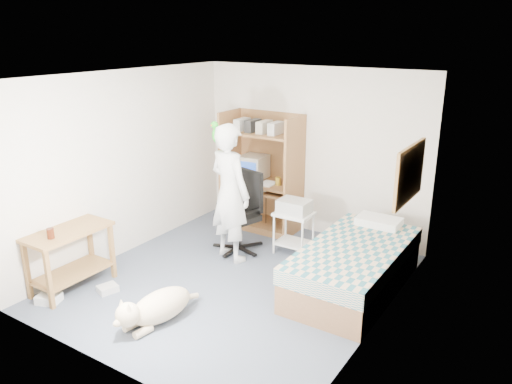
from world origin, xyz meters
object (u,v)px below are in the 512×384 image
side_desk (70,250)px  office_chair (241,223)px  computer_hutch (263,176)px  person (230,193)px  printer_cart (294,226)px  dog (156,307)px  bed (354,267)px

side_desk → office_chair: size_ratio=0.89×
office_chair → side_desk: bearing=-102.3°
computer_hutch → office_chair: size_ratio=1.61×
computer_hutch → person: (0.25, -1.22, 0.11)m
side_desk → person: (1.10, 1.72, 0.44)m
computer_hutch → printer_cart: (0.90, -0.61, -0.42)m
dog → printer_cart: 2.37m
person → dog: bearing=114.3°
computer_hutch → printer_cart: size_ratio=3.01×
dog → printer_cart: (0.38, 2.33, 0.22)m
person → computer_hutch: bearing=-62.7°
printer_cart → bed: bearing=-25.4°
computer_hutch → side_desk: computer_hutch is taller
office_chair → bed: bearing=8.5°
bed → side_desk: (-2.85, -1.82, 0.21)m
computer_hutch → printer_cart: bearing=-34.4°
printer_cart → dog: bearing=-99.9°
computer_hutch → dog: computer_hutch is taller
office_chair → printer_cart: (0.68, 0.29, -0.00)m
person → printer_cart: (0.65, 0.60, -0.53)m
person → printer_cart: person is taller
person → office_chair: bearing=-68.3°
computer_hutch → side_desk: 3.08m
bed → dog: 2.35m
bed → dog: bed is taller
person → printer_cart: bearing=-121.6°
bed → office_chair: 1.80m
printer_cart → side_desk: bearing=-127.7°
bed → dog: bearing=-128.9°
person → bed: bearing=-161.5°
side_desk → printer_cart: side_desk is taller
bed → office_chair: size_ratio=1.80×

